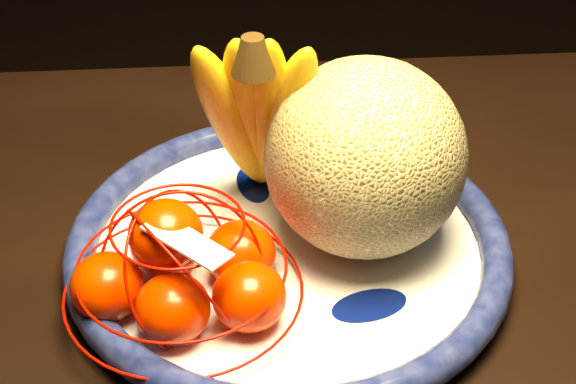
{
  "coord_description": "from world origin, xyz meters",
  "views": [
    {
      "loc": [
        -0.14,
        -0.52,
        1.26
      ],
      "look_at": [
        -0.13,
        0.1,
        0.8
      ],
      "focal_mm": 55.0,
      "sensor_mm": 36.0,
      "label": 1
    }
  ],
  "objects_px": {
    "banana_bunch": "(258,109)",
    "mandarin_bag": "(183,270)",
    "fruit_bowl": "(288,246)",
    "cantaloupe": "(365,158)",
    "dining_table": "(343,366)"
  },
  "relations": [
    {
      "from": "mandarin_bag",
      "to": "banana_bunch",
      "type": "bearing_deg",
      "value": 64.84
    },
    {
      "from": "cantaloupe",
      "to": "mandarin_bag",
      "type": "xyz_separation_m",
      "value": [
        -0.15,
        -0.08,
        -0.05
      ]
    },
    {
      "from": "dining_table",
      "to": "banana_bunch",
      "type": "distance_m",
      "value": 0.25
    },
    {
      "from": "banana_bunch",
      "to": "mandarin_bag",
      "type": "height_order",
      "value": "banana_bunch"
    },
    {
      "from": "mandarin_bag",
      "to": "dining_table",
      "type": "bearing_deg",
      "value": 3.21
    },
    {
      "from": "cantaloupe",
      "to": "banana_bunch",
      "type": "height_order",
      "value": "banana_bunch"
    },
    {
      "from": "banana_bunch",
      "to": "fruit_bowl",
      "type": "bearing_deg",
      "value": -64.53
    },
    {
      "from": "cantaloupe",
      "to": "fruit_bowl",
      "type": "bearing_deg",
      "value": -168.47
    },
    {
      "from": "dining_table",
      "to": "cantaloupe",
      "type": "bearing_deg",
      "value": 73.96
    },
    {
      "from": "mandarin_bag",
      "to": "fruit_bowl",
      "type": "bearing_deg",
      "value": 38.27
    },
    {
      "from": "fruit_bowl",
      "to": "mandarin_bag",
      "type": "distance_m",
      "value": 0.12
    },
    {
      "from": "fruit_bowl",
      "to": "cantaloupe",
      "type": "bearing_deg",
      "value": 11.53
    },
    {
      "from": "fruit_bowl",
      "to": "mandarin_bag",
      "type": "bearing_deg",
      "value": -141.73
    },
    {
      "from": "dining_table",
      "to": "mandarin_bag",
      "type": "height_order",
      "value": "mandarin_bag"
    },
    {
      "from": "banana_bunch",
      "to": "cantaloupe",
      "type": "bearing_deg",
      "value": -24.87
    }
  ]
}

